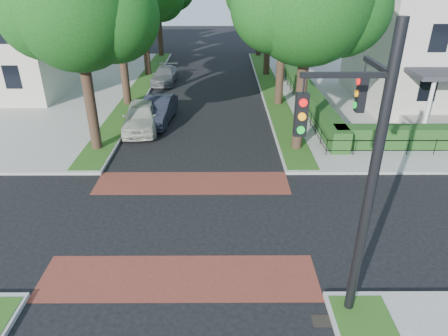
{
  "coord_description": "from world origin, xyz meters",
  "views": [
    {
      "loc": [
        1.42,
        -13.2,
        9.02
      ],
      "look_at": [
        1.48,
        1.57,
        1.6
      ],
      "focal_mm": 32.0,
      "sensor_mm": 36.0,
      "label": 1
    }
  ],
  "objects_px": {
    "traffic_signal": "(363,164)",
    "parked_car_front": "(141,116)",
    "parked_car_middle": "(158,110)",
    "parked_car_rear": "(165,75)"
  },
  "relations": [
    {
      "from": "traffic_signal",
      "to": "parked_car_rear",
      "type": "bearing_deg",
      "value": 108.16
    },
    {
      "from": "traffic_signal",
      "to": "parked_car_rear",
      "type": "height_order",
      "value": "traffic_signal"
    },
    {
      "from": "parked_car_front",
      "to": "parked_car_middle",
      "type": "relative_size",
      "value": 1.01
    },
    {
      "from": "parked_car_front",
      "to": "parked_car_rear",
      "type": "relative_size",
      "value": 1.08
    },
    {
      "from": "traffic_signal",
      "to": "parked_car_middle",
      "type": "bearing_deg",
      "value": 115.69
    },
    {
      "from": "parked_car_front",
      "to": "parked_car_middle",
      "type": "xyz_separation_m",
      "value": [
        0.85,
        1.3,
        -0.04
      ]
    },
    {
      "from": "parked_car_middle",
      "to": "parked_car_rear",
      "type": "relative_size",
      "value": 1.06
    },
    {
      "from": "traffic_signal",
      "to": "parked_car_front",
      "type": "height_order",
      "value": "traffic_signal"
    },
    {
      "from": "traffic_signal",
      "to": "parked_car_front",
      "type": "distance_m",
      "value": 17.3
    },
    {
      "from": "parked_car_front",
      "to": "parked_car_rear",
      "type": "distance_m",
      "value": 11.29
    }
  ]
}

